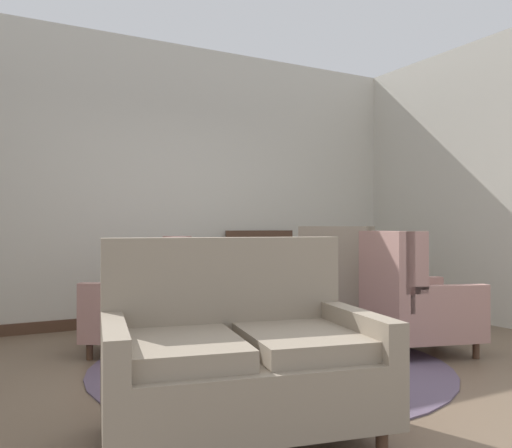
% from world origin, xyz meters
% --- Properties ---
extents(ground, '(8.62, 8.62, 0.00)m').
position_xyz_m(ground, '(0.00, 0.00, 0.00)').
color(ground, brown).
extents(wall_back, '(6.32, 0.08, 3.25)m').
position_xyz_m(wall_back, '(0.00, 2.60, 1.62)').
color(wall_back, beige).
rests_on(wall_back, ground).
extents(wall_right, '(0.08, 3.65, 3.25)m').
position_xyz_m(wall_right, '(3.08, 0.78, 1.62)').
color(wall_right, beige).
rests_on(wall_right, ground).
extents(baseboard_back, '(6.16, 0.03, 0.12)m').
position_xyz_m(baseboard_back, '(0.00, 2.55, 0.06)').
color(baseboard_back, '#4C3323').
rests_on(baseboard_back, ground).
extents(area_rug, '(2.81, 2.81, 0.01)m').
position_xyz_m(area_rug, '(0.00, 0.30, 0.01)').
color(area_rug, '#5B4C60').
rests_on(area_rug, ground).
extents(coffee_table, '(0.92, 0.92, 0.52)m').
position_xyz_m(coffee_table, '(0.18, 0.60, 0.43)').
color(coffee_table, '#4C3323').
rests_on(coffee_table, ground).
extents(porcelain_vase, '(0.19, 0.19, 0.33)m').
position_xyz_m(porcelain_vase, '(0.24, 0.56, 0.66)').
color(porcelain_vase, beige).
rests_on(porcelain_vase, coffee_table).
extents(settee, '(1.53, 1.15, 1.04)m').
position_xyz_m(settee, '(-0.85, -0.85, 0.42)').
color(settee, gray).
rests_on(settee, ground).
extents(armchair_back_corner, '(1.14, 1.10, 1.10)m').
position_xyz_m(armchair_back_corner, '(1.47, 1.26, 0.45)').
color(armchair_back_corner, gray).
rests_on(armchair_back_corner, ground).
extents(armchair_foreground_right, '(1.17, 1.19, 0.97)m').
position_xyz_m(armchair_foreground_right, '(0.67, 1.88, 0.41)').
color(armchair_foreground_right, gray).
rests_on(armchair_foreground_right, ground).
extents(armchair_near_sideboard, '(1.00, 0.98, 1.06)m').
position_xyz_m(armchair_near_sideboard, '(1.31, 0.10, 0.45)').
color(armchair_near_sideboard, tan).
rests_on(armchair_near_sideboard, ground).
extents(armchair_near_window, '(1.12, 1.13, 1.01)m').
position_xyz_m(armchair_near_window, '(-0.69, 1.28, 0.43)').
color(armchair_near_window, tan).
rests_on(armchair_near_window, ground).
extents(side_table, '(0.51, 0.51, 0.66)m').
position_xyz_m(side_table, '(1.73, 1.00, 0.40)').
color(side_table, '#4C3323').
rests_on(side_table, ground).
extents(sideboard, '(0.94, 0.40, 1.05)m').
position_xyz_m(sideboard, '(1.12, 2.31, 0.48)').
color(sideboard, '#4C3323').
rests_on(sideboard, ground).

